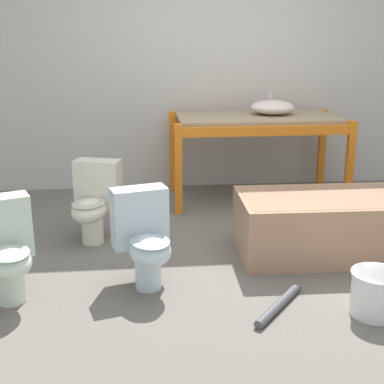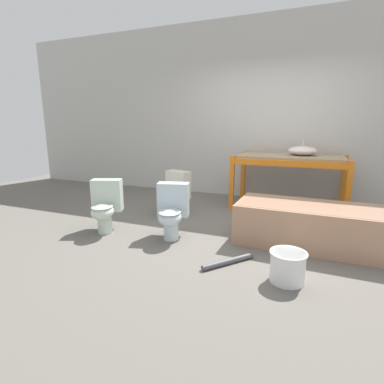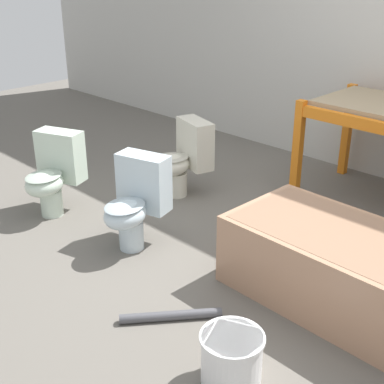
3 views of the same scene
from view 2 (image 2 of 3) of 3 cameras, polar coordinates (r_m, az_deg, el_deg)
name	(u,v)px [view 2 (image 2 of 3)]	position (r m, az deg, el deg)	size (l,w,h in m)	color
ground_plane	(243,230)	(4.06, 9.64, -7.09)	(12.00, 12.00, 0.00)	#666059
warehouse_wall_rear	(270,111)	(5.72, 14.63, 14.77)	(10.80, 0.08, 3.20)	beige
shelving_rack	(290,163)	(5.10, 18.11, 5.25)	(1.76, 0.89, 0.87)	orange
sink_basin	(302,151)	(5.17, 20.30, 7.39)	(0.45, 0.42, 0.23)	silver
bathtub_main	(311,222)	(3.71, 21.73, -5.37)	(1.68, 0.78, 0.47)	tan
toilet_near	(172,210)	(3.64, -3.88, -3.38)	(0.45, 0.57, 0.66)	silver
toilet_far	(173,192)	(4.58, -3.59, 0.02)	(0.46, 0.58, 0.66)	silver
toilet_extra	(105,205)	(4.02, -16.20, -2.31)	(0.49, 0.59, 0.66)	silver
bucket_white	(288,266)	(2.85, 17.74, -13.28)	(0.32, 0.32, 0.28)	white
loose_pipe	(228,262)	(3.09, 6.89, -13.01)	(0.42, 0.50, 0.06)	#4C4C51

